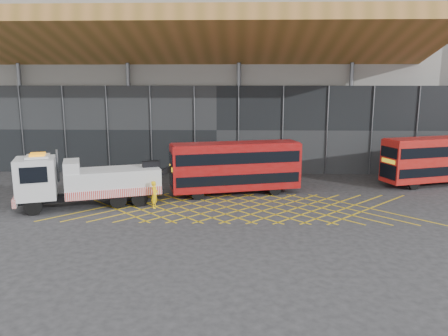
{
  "coord_description": "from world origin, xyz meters",
  "views": [
    {
      "loc": [
        3.98,
        -28.37,
        8.23
      ],
      "look_at": [
        3.0,
        1.5,
        2.4
      ],
      "focal_mm": 35.0,
      "sensor_mm": 36.0,
      "label": 1
    }
  ],
  "objects_px": {
    "bus_towed": "(235,166)",
    "worker": "(155,195)",
    "bus_second": "(438,159)",
    "recovery_truck": "(85,181)"
  },
  "relations": [
    {
      "from": "bus_second",
      "to": "recovery_truck",
      "type": "bearing_deg",
      "value": 176.84
    },
    {
      "from": "worker",
      "to": "bus_second",
      "type": "bearing_deg",
      "value": -64.87
    },
    {
      "from": "bus_towed",
      "to": "worker",
      "type": "relative_size",
      "value": 5.38
    },
    {
      "from": "bus_towed",
      "to": "worker",
      "type": "xyz_separation_m",
      "value": [
        -5.36,
        -3.84,
        -1.26
      ]
    },
    {
      "from": "bus_towed",
      "to": "bus_second",
      "type": "bearing_deg",
      "value": -2.4
    },
    {
      "from": "bus_towed",
      "to": "bus_second",
      "type": "distance_m",
      "value": 16.95
    },
    {
      "from": "bus_towed",
      "to": "worker",
      "type": "distance_m",
      "value": 6.71
    },
    {
      "from": "bus_second",
      "to": "worker",
      "type": "distance_m",
      "value": 23.2
    },
    {
      "from": "recovery_truck",
      "to": "bus_second",
      "type": "relative_size",
      "value": 1.11
    },
    {
      "from": "bus_towed",
      "to": "worker",
      "type": "height_order",
      "value": "bus_towed"
    }
  ]
}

